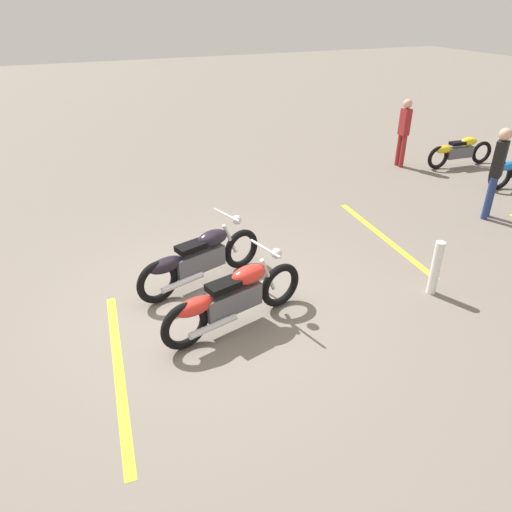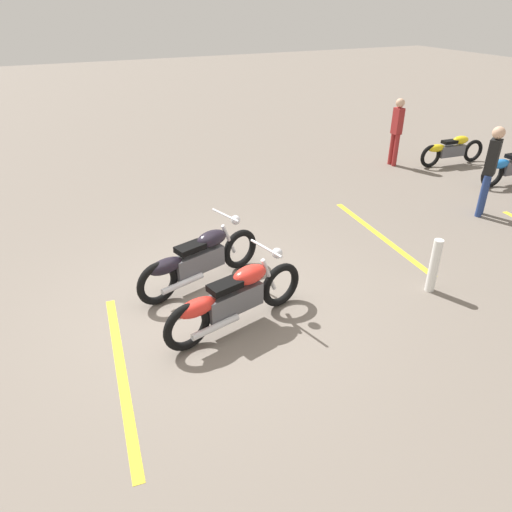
# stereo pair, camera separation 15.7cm
# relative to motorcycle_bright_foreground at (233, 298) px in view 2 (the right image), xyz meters

# --- Properties ---
(ground_plane) EXTENTS (60.00, 60.00, 0.00)m
(ground_plane) POSITION_rel_motorcycle_bright_foreground_xyz_m (-0.12, 0.62, -0.46)
(ground_plane) COLOR slate
(motorcycle_bright_foreground) EXTENTS (2.19, 0.81, 1.04)m
(motorcycle_bright_foreground) POSITION_rel_motorcycle_bright_foreground_xyz_m (0.00, 0.00, 0.00)
(motorcycle_bright_foreground) COLOR black
(motorcycle_bright_foreground) RESTS_ON ground
(motorcycle_dark_foreground) EXTENTS (2.16, 0.87, 1.04)m
(motorcycle_dark_foreground) POSITION_rel_motorcycle_bright_foreground_xyz_m (-0.09, 1.20, 0.00)
(motorcycle_dark_foreground) COLOR black
(motorcycle_dark_foreground) RESTS_ON ground
(motorcycle_row_far_right) EXTENTS (1.98, 0.32, 0.74)m
(motorcycle_row_far_right) POSITION_rel_motorcycle_bright_foreground_xyz_m (7.84, 4.17, -0.06)
(motorcycle_row_far_right) COLOR black
(motorcycle_row_far_right) RESTS_ON ground
(bystander_near_row) EXTENTS (0.22, 0.29, 1.71)m
(bystander_near_row) POSITION_rel_motorcycle_bright_foreground_xyz_m (6.46, 4.78, 0.49)
(bystander_near_row) COLOR maroon
(bystander_near_row) RESTS_ON ground
(bystander_secondary) EXTENTS (0.32, 0.30, 1.81)m
(bystander_secondary) POSITION_rel_motorcycle_bright_foreground_xyz_m (6.00, 1.40, 0.55)
(bystander_secondary) COLOR navy
(bystander_secondary) RESTS_ON ground
(bollard_post) EXTENTS (0.14, 0.14, 0.86)m
(bollard_post) POSITION_rel_motorcycle_bright_foreground_xyz_m (3.07, -0.39, -0.03)
(bollard_post) COLOR white
(bollard_post) RESTS_ON ground
(parking_stripe_near) EXTENTS (0.39, 3.20, 0.01)m
(parking_stripe_near) POSITION_rel_motorcycle_bright_foreground_xyz_m (-1.57, -0.27, -0.46)
(parking_stripe_near) COLOR yellow
(parking_stripe_near) RESTS_ON ground
(parking_stripe_mid) EXTENTS (0.39, 3.20, 0.01)m
(parking_stripe_mid) POSITION_rel_motorcycle_bright_foreground_xyz_m (3.55, 1.46, -0.46)
(parking_stripe_mid) COLOR yellow
(parking_stripe_mid) RESTS_ON ground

